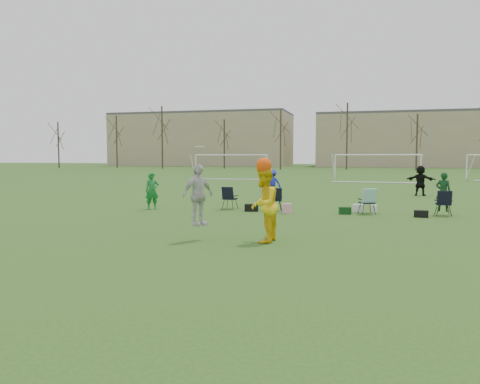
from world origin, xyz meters
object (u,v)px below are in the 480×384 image
(fielder_green_near, at_px, (152,191))
(fielder_blue, at_px, (272,183))
(fielder_black, at_px, (420,181))
(goal_left, at_px, (231,160))
(center_contest, at_px, (244,200))
(goal_mid, at_px, (377,160))

(fielder_green_near, bearing_deg, fielder_blue, 25.66)
(fielder_black, bearing_deg, fielder_blue, 38.45)
(goal_left, bearing_deg, fielder_green_near, -86.19)
(fielder_black, relative_size, center_contest, 0.67)
(fielder_blue, relative_size, center_contest, 0.60)
(fielder_blue, xyz_separation_m, goal_mid, (5.94, 17.87, 1.14))
(fielder_blue, bearing_deg, fielder_green_near, 29.08)
(fielder_blue, height_order, fielder_black, fielder_black)
(fielder_blue, relative_size, goal_mid, 0.21)
(goal_mid, bearing_deg, center_contest, -93.57)
(goal_left, bearing_deg, fielder_black, -50.57)
(fielder_green_near, height_order, center_contest, center_contest)
(fielder_green_near, relative_size, goal_left, 0.21)
(fielder_blue, bearing_deg, goal_mid, -140.11)
(fielder_blue, relative_size, goal_left, 0.21)
(fielder_green_near, bearing_deg, fielder_black, 6.03)
(fielder_black, height_order, goal_mid, goal_mid)
(goal_left, bearing_deg, fielder_blue, -72.94)
(fielder_green_near, xyz_separation_m, fielder_blue, (3.90, 6.97, -0.01))
(center_contest, height_order, goal_mid, center_contest)
(fielder_green_near, relative_size, center_contest, 0.60)
(fielder_black, xyz_separation_m, goal_left, (-16.09, 16.41, 1.05))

